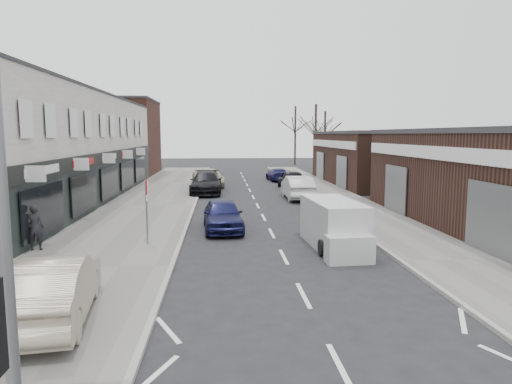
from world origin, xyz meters
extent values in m
cube|color=slate|center=(-6.75, 22.00, 0.06)|extent=(5.50, 64.00, 0.12)
cube|color=slate|center=(5.75, 22.00, 0.06)|extent=(3.50, 64.00, 0.12)
cube|color=silver|center=(-13.50, 19.50, 3.55)|extent=(8.00, 41.00, 7.10)
cube|color=#4B2920|center=(-13.50, 45.00, 4.00)|extent=(8.00, 10.00, 8.00)
cube|color=#382019|center=(12.50, 34.00, 2.25)|extent=(10.00, 16.00, 4.50)
cylinder|color=slate|center=(-5.20, 12.00, 1.37)|extent=(0.07, 0.07, 2.50)
cube|color=white|center=(-5.15, 12.00, 1.97)|extent=(0.04, 0.45, 0.25)
cube|color=silver|center=(2.16, 11.42, 0.93)|extent=(1.95, 4.16, 1.85)
cube|color=silver|center=(2.16, 9.04, 0.48)|extent=(1.68, 0.81, 0.97)
cylinder|color=black|center=(1.40, 10.00, 0.31)|extent=(0.19, 0.62, 0.62)
cylinder|color=black|center=(2.91, 10.00, 0.31)|extent=(0.19, 0.62, 0.62)
cylinder|color=black|center=(1.40, 12.84, 0.31)|extent=(0.19, 0.62, 0.62)
cylinder|color=black|center=(2.91, 12.84, 0.31)|extent=(0.19, 0.62, 0.62)
imported|color=#A89D87|center=(-6.19, 4.49, 0.89)|extent=(2.27, 4.87, 1.54)
imported|color=black|center=(-9.20, 11.21, 0.99)|extent=(0.69, 0.51, 1.73)
imported|color=#151843|center=(-2.20, 14.84, 0.73)|extent=(2.00, 4.41, 1.47)
imported|color=black|center=(-3.40, 28.23, 0.81)|extent=(2.29, 5.62, 1.63)
imported|color=#BDB597|center=(-3.40, 32.88, 0.75)|extent=(2.98, 5.61, 1.50)
imported|color=silver|center=(2.99, 24.86, 0.80)|extent=(1.72, 4.89, 1.61)
imported|color=black|center=(3.50, 30.87, 0.77)|extent=(1.95, 4.56, 1.53)
imported|color=#151543|center=(3.12, 37.29, 0.61)|extent=(2.02, 4.31, 1.22)
camera|label=1|loc=(-2.23, -6.05, 4.43)|focal=32.00mm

